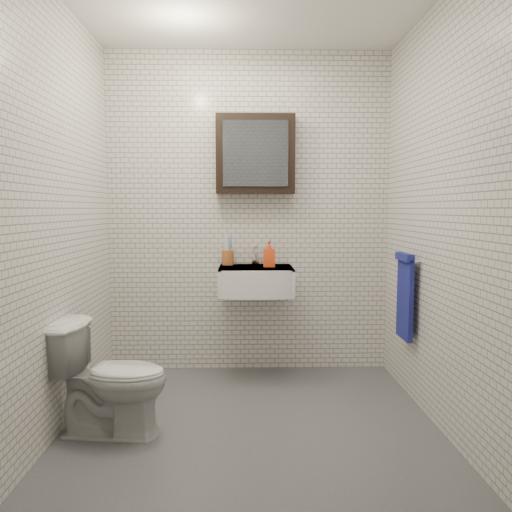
# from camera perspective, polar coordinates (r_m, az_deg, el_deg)

# --- Properties ---
(ground) EXTENTS (2.20, 2.00, 0.01)m
(ground) POSITION_cam_1_polar(r_m,az_deg,el_deg) (3.21, -0.61, -18.13)
(ground) COLOR #4A4C51
(ground) RESTS_ON ground
(room_shell) EXTENTS (2.22, 2.02, 2.51)m
(room_shell) POSITION_cam_1_polar(r_m,az_deg,el_deg) (2.94, -0.64, 8.94)
(room_shell) COLOR silver
(room_shell) RESTS_ON ground
(washbasin) EXTENTS (0.55, 0.50, 0.20)m
(washbasin) POSITION_cam_1_polar(r_m,az_deg,el_deg) (3.71, -0.00, -2.78)
(washbasin) COLOR white
(washbasin) RESTS_ON room_shell
(faucet) EXTENTS (0.06, 0.20, 0.15)m
(faucet) POSITION_cam_1_polar(r_m,az_deg,el_deg) (3.89, -0.08, -0.02)
(faucet) COLOR silver
(faucet) RESTS_ON washbasin
(mirror_cabinet) EXTENTS (0.60, 0.15, 0.60)m
(mirror_cabinet) POSITION_cam_1_polar(r_m,az_deg,el_deg) (3.89, -0.08, 11.53)
(mirror_cabinet) COLOR black
(mirror_cabinet) RESTS_ON room_shell
(towel_rail) EXTENTS (0.09, 0.30, 0.58)m
(towel_rail) POSITION_cam_1_polar(r_m,az_deg,el_deg) (3.51, 16.66, -4.02)
(towel_rail) COLOR silver
(towel_rail) RESTS_ON room_shell
(toothbrush_cup) EXTENTS (0.12, 0.12, 0.25)m
(toothbrush_cup) POSITION_cam_1_polar(r_m,az_deg,el_deg) (3.89, -3.24, -0.09)
(toothbrush_cup) COLOR #A25628
(toothbrush_cup) RESTS_ON washbasin
(soap_bottle) EXTENTS (0.09, 0.09, 0.19)m
(soap_bottle) POSITION_cam_1_polar(r_m,az_deg,el_deg) (3.75, 1.52, 0.23)
(soap_bottle) COLOR #F55619
(soap_bottle) RESTS_ON washbasin
(toilet) EXTENTS (0.68, 0.44, 0.66)m
(toilet) POSITION_cam_1_polar(r_m,az_deg,el_deg) (3.04, -16.27, -13.18)
(toilet) COLOR silver
(toilet) RESTS_ON ground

